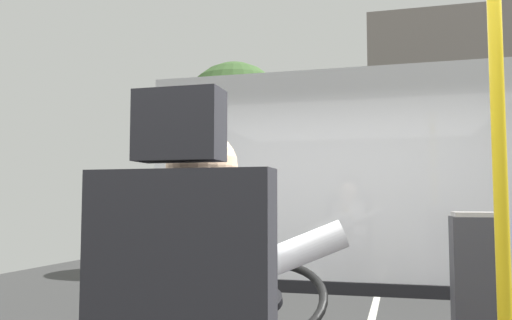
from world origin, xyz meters
TOP-DOWN VIEW (x-y plane):
  - ground at (0.00, 8.80)m, footprint 18.00×44.00m
  - bus_driver at (-0.08, -0.45)m, footprint 0.77×0.59m
  - handrail_pole at (0.76, -0.09)m, footprint 0.04×0.04m
  - windshield_panel at (0.00, 1.62)m, footprint 2.50×0.08m
  - street_tree at (-3.71, 11.37)m, footprint 2.71×2.71m

SIDE VIEW (x-z plane):
  - ground at x=0.00m, z-range -0.05..0.00m
  - bus_driver at x=-0.08m, z-range 1.07..1.85m
  - handrail_pole at x=0.76m, z-range 0.70..2.61m
  - windshield_panel at x=0.00m, z-range 1.00..2.48m
  - street_tree at x=-3.71m, z-range 1.31..6.72m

